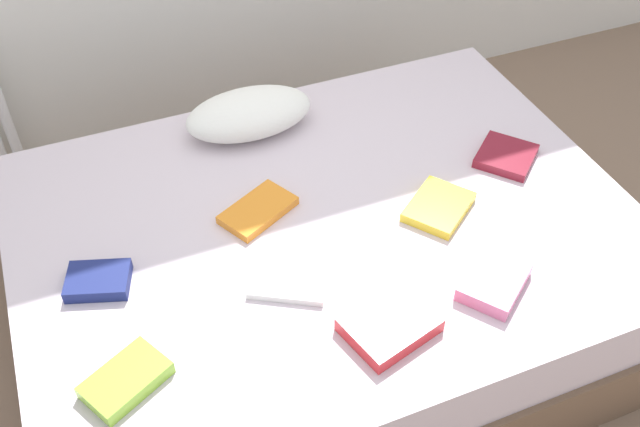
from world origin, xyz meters
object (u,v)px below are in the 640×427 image
Objects in this scene: textbook_yellow at (439,207)px; textbook_navy at (98,281)px; textbook_orange at (258,210)px; textbook_maroon at (506,156)px; bed at (325,271)px; pillow at (249,114)px; textbook_red at (389,325)px; textbook_white at (289,278)px; textbook_pink at (494,282)px; textbook_lime at (126,380)px.

textbook_navy reaches higher than textbook_yellow.
textbook_maroon is (0.89, -0.07, 0.00)m from textbook_orange.
textbook_navy is at bearing -179.50° from bed.
pillow is at bearing 106.59° from textbook_maroon.
textbook_red reaches higher than textbook_maroon.
bed is at bearing 142.63° from textbook_maroon.
textbook_navy is at bearing 138.24° from textbook_yellow.
textbook_orange is (0.01, 0.31, 0.00)m from textbook_white.
textbook_yellow is 0.56m from textbook_white.
pillow is 1.95× the size of textbook_red.
bed is 8.31× the size of textbook_orange.
textbook_pink is at bearing -166.57° from textbook_maroon.
textbook_navy is (-1.42, -0.04, 0.00)m from textbook_maroon.
textbook_red is at bearing -170.72° from textbook_yellow.
textbook_yellow is 0.37m from textbook_maroon.
textbook_maroon is (0.70, 0.04, 0.27)m from bed.
textbook_pink reaches higher than textbook_lime.
textbook_navy is (-0.64, -0.55, -0.05)m from pillow.
textbook_maroon is 0.60m from textbook_pink.
bed is 0.39m from textbook_white.
textbook_pink is (-0.35, -0.49, 0.01)m from textbook_maroon.
bed is 0.75m from textbook_maroon.
pillow is 0.85m from textbook_navy.
textbook_lime reaches higher than textbook_orange.
textbook_maroon is (0.34, 0.14, -0.00)m from textbook_yellow.
textbook_pink reaches higher than textbook_yellow.
textbook_navy is at bearing -170.22° from textbook_white.
textbook_white is (-0.20, -0.20, 0.26)m from bed.
pillow reaches higher than textbook_maroon.
pillow is 1.02m from textbook_red.
textbook_orange is at bearing 92.42° from textbook_red.
pillow is at bearing 76.57° from textbook_pink.
textbook_yellow is (0.43, -0.64, -0.06)m from pillow.
bed is 0.63m from pillow.
textbook_red reaches higher than textbook_orange.
textbook_orange reaches higher than textbook_white.
textbook_lime is at bearing -152.29° from bed.
textbook_white is at bearing -1.94° from textbook_navy.
bed is 8.39× the size of textbook_red.
bed is 9.32× the size of textbook_lime.
textbook_maroon is at bearing 20.77° from textbook_red.
textbook_white is at bearing 118.85° from textbook_pink.
bed is 0.85m from textbook_lime.
textbook_maroon is at bearing 44.90° from textbook_white.
textbook_lime is at bearing -124.87° from pillow.
pillow reaches higher than textbook_lime.
textbook_orange is (-0.12, -0.43, -0.06)m from pillow.
textbook_navy is (-0.52, 0.19, 0.01)m from textbook_white.
pillow is 2.16× the size of textbook_lime.
textbook_pink reaches higher than textbook_navy.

